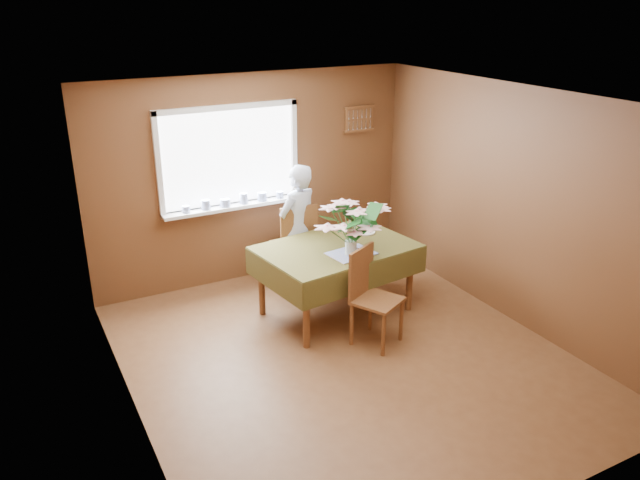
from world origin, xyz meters
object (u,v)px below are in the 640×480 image
chair_near (370,292)px  seated_woman (298,228)px  dining_table (336,254)px  chair_far (296,242)px  flower_bouquet (351,223)px

chair_near → seated_woman: (-0.09, 1.44, 0.23)m
dining_table → chair_far: 0.83m
dining_table → flower_bouquet: flower_bouquet is taller
seated_woman → flower_bouquet: bearing=77.1°
chair_far → flower_bouquet: bearing=101.0°
seated_woman → flower_bouquet: size_ratio=2.43×
dining_table → flower_bouquet: 0.52m
chair_near → seated_woman: bearing=66.8°
chair_far → seated_woman: 0.21m
flower_bouquet → chair_far: bearing=96.2°
chair_near → seated_woman: size_ratio=0.65×
chair_near → flower_bouquet: size_ratio=1.58×
dining_table → flower_bouquet: (0.02, -0.27, 0.45)m
dining_table → chair_near: (-0.00, -0.69, -0.15)m
chair_near → flower_bouquet: flower_bouquet is taller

